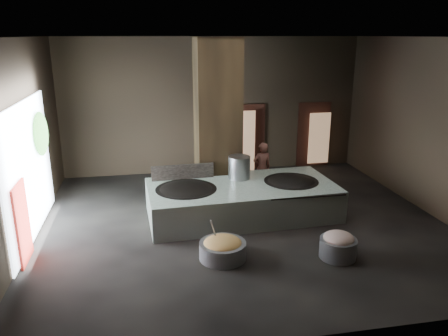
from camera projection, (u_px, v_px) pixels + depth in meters
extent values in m
cube|color=black|center=(242.00, 224.00, 11.09)|extent=(10.00, 9.00, 0.10)
cube|color=black|center=(245.00, 35.00, 9.74)|extent=(10.00, 9.00, 0.10)
cube|color=black|center=(213.00, 106.00, 14.69)|extent=(10.00, 0.10, 4.50)
cube|color=black|center=(316.00, 206.00, 6.14)|extent=(10.00, 0.10, 4.50)
cube|color=black|center=(18.00, 145.00, 9.53)|extent=(0.10, 9.00, 4.50)
cube|color=black|center=(433.00, 127.00, 11.30)|extent=(0.10, 9.00, 4.50)
cube|color=black|center=(217.00, 121.00, 12.15)|extent=(1.20, 1.20, 4.50)
cube|color=silver|center=(242.00, 200.00, 11.39)|extent=(4.92, 2.54, 0.84)
cube|color=black|center=(242.00, 186.00, 11.27)|extent=(4.71, 2.26, 0.03)
ellipsoid|color=black|center=(186.00, 192.00, 10.99)|extent=(1.52, 1.52, 0.42)
cylinder|color=black|center=(186.00, 190.00, 10.97)|extent=(1.55, 1.55, 0.05)
ellipsoid|color=black|center=(291.00, 184.00, 11.57)|extent=(1.41, 1.41, 0.40)
cylinder|color=black|center=(291.00, 182.00, 11.55)|extent=(1.44, 1.44, 0.05)
cylinder|color=#989C9F|center=(239.00, 168.00, 11.70)|extent=(0.59, 0.59, 0.63)
cube|color=black|center=(183.00, 172.00, 11.66)|extent=(1.67, 0.15, 0.42)
imported|color=#8F5548|center=(262.00, 168.00, 12.92)|extent=(0.60, 0.43, 1.54)
cylinder|color=gray|center=(223.00, 250.00, 9.22)|extent=(1.10, 1.10, 0.37)
ellipsoid|color=#A4A851|center=(223.00, 243.00, 9.18)|extent=(0.82, 0.82, 0.25)
cylinder|color=#989C9F|center=(214.00, 232.00, 9.23)|extent=(0.23, 0.35, 0.71)
cylinder|color=gray|center=(338.00, 248.00, 9.26)|extent=(0.98, 0.98, 0.43)
ellipsoid|color=#AC7567|center=(339.00, 238.00, 9.19)|extent=(0.64, 0.64, 0.25)
cube|color=black|center=(248.00, 138.00, 15.14)|extent=(1.18, 0.08, 2.38)
cube|color=#8C6647|center=(242.00, 141.00, 14.93)|extent=(0.89, 0.04, 2.10)
cube|color=black|center=(313.00, 135.00, 15.56)|extent=(1.18, 0.08, 2.38)
cube|color=#8C6647|center=(319.00, 138.00, 15.37)|extent=(0.76, 0.04, 1.81)
cube|color=white|center=(29.00, 170.00, 9.92)|extent=(0.04, 4.20, 3.10)
cube|color=maroon|center=(22.00, 223.00, 8.94)|extent=(0.05, 0.90, 1.70)
ellipsoid|color=#194714|center=(41.00, 134.00, 10.80)|extent=(0.28, 1.10, 1.10)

